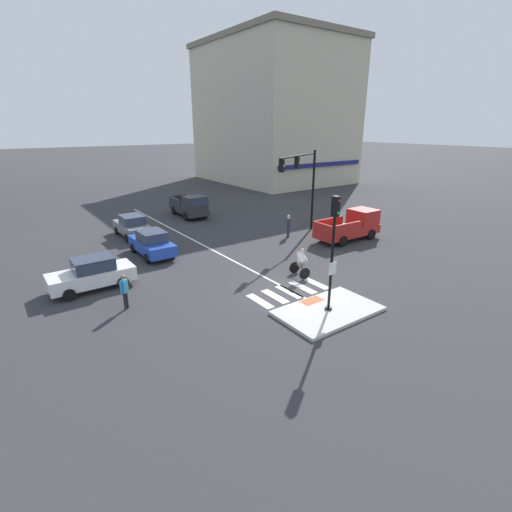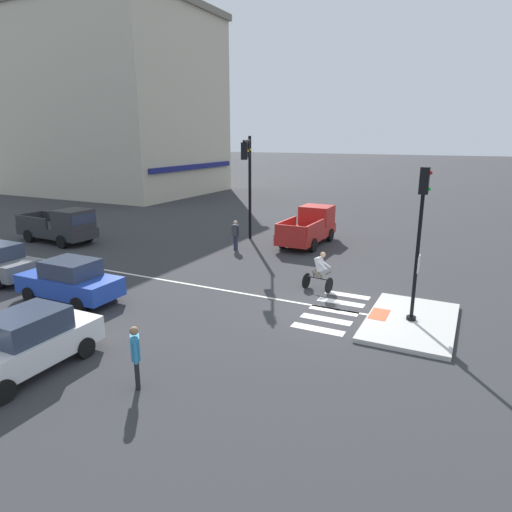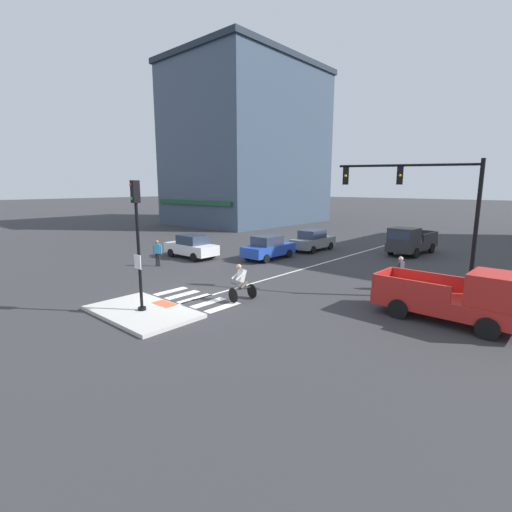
{
  "view_description": "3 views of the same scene",
  "coord_description": "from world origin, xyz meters",
  "px_view_note": "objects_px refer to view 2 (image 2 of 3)",
  "views": [
    {
      "loc": [
        -11.39,
        -13.0,
        7.94
      ],
      "look_at": [
        -0.05,
        2.84,
        1.12
      ],
      "focal_mm": 26.26,
      "sensor_mm": 36.0,
      "label": 1
    },
    {
      "loc": [
        -14.97,
        -4.21,
        6.16
      ],
      "look_at": [
        -1.04,
        2.7,
        2.0
      ],
      "focal_mm": 31.42,
      "sensor_mm": 36.0,
      "label": 2
    },
    {
      "loc": [
        12.87,
        -10.29,
        5.02
      ],
      "look_at": [
        0.71,
        3.41,
        1.58
      ],
      "focal_mm": 26.16,
      "sensor_mm": 36.0,
      "label": 3
    }
  ],
  "objects_px": {
    "car_blue_westbound_far": "(70,281)",
    "cyclist": "(319,271)",
    "pedestrian_at_curb_left": "(136,352)",
    "pedestrian_waiting_far_side": "(236,233)",
    "car_white_cross_left": "(25,343)",
    "pickup_truck_red_cross_right": "(310,227)",
    "traffic_light_mast": "(248,170)",
    "pickup_truck_charcoal_eastbound_distant": "(62,227)",
    "signal_pole": "(420,231)"
  },
  "relations": [
    {
      "from": "car_blue_westbound_far",
      "to": "cyclist",
      "type": "bearing_deg",
      "value": -57.21
    },
    {
      "from": "pedestrian_at_curb_left",
      "to": "pedestrian_waiting_far_side",
      "type": "bearing_deg",
      "value": 18.99
    },
    {
      "from": "car_white_cross_left",
      "to": "pickup_truck_red_cross_right",
      "type": "relative_size",
      "value": 0.8
    },
    {
      "from": "cyclist",
      "to": "pickup_truck_red_cross_right",
      "type": "bearing_deg",
      "value": 22.28
    },
    {
      "from": "traffic_light_mast",
      "to": "car_white_cross_left",
      "type": "bearing_deg",
      "value": -175.47
    },
    {
      "from": "traffic_light_mast",
      "to": "car_white_cross_left",
      "type": "xyz_separation_m",
      "value": [
        -15.41,
        -1.22,
        -3.56
      ]
    },
    {
      "from": "cyclist",
      "to": "car_blue_westbound_far",
      "type": "bearing_deg",
      "value": 122.79
    },
    {
      "from": "traffic_light_mast",
      "to": "pedestrian_at_curb_left",
      "type": "relative_size",
      "value": 3.71
    },
    {
      "from": "traffic_light_mast",
      "to": "pedestrian_waiting_far_side",
      "type": "height_order",
      "value": "traffic_light_mast"
    },
    {
      "from": "traffic_light_mast",
      "to": "car_blue_westbound_far",
      "type": "xyz_separation_m",
      "value": [
        -11.02,
        2.03,
        -3.56
      ]
    },
    {
      "from": "pickup_truck_red_cross_right",
      "to": "pickup_truck_charcoal_eastbound_distant",
      "type": "distance_m",
      "value": 14.74
    },
    {
      "from": "car_blue_westbound_far",
      "to": "car_white_cross_left",
      "type": "xyz_separation_m",
      "value": [
        -4.39,
        -3.25,
        0.0
      ]
    },
    {
      "from": "car_blue_westbound_far",
      "to": "cyclist",
      "type": "distance_m",
      "value": 9.79
    },
    {
      "from": "cyclist",
      "to": "pedestrian_at_curb_left",
      "type": "bearing_deg",
      "value": 169.16
    },
    {
      "from": "traffic_light_mast",
      "to": "pedestrian_waiting_far_side",
      "type": "xyz_separation_m",
      "value": [
        -1.15,
        0.22,
        -3.39
      ]
    },
    {
      "from": "signal_pole",
      "to": "car_blue_westbound_far",
      "type": "xyz_separation_m",
      "value": [
        -3.51,
        12.12,
        -2.4
      ]
    },
    {
      "from": "car_white_cross_left",
      "to": "pickup_truck_charcoal_eastbound_distant",
      "type": "xyz_separation_m",
      "value": [
        11.17,
        11.51,
        0.17
      ]
    },
    {
      "from": "signal_pole",
      "to": "pedestrian_waiting_far_side",
      "type": "bearing_deg",
      "value": 58.32
    },
    {
      "from": "pickup_truck_charcoal_eastbound_distant",
      "to": "pedestrian_at_curb_left",
      "type": "bearing_deg",
      "value": -125.48
    },
    {
      "from": "car_white_cross_left",
      "to": "pickup_truck_red_cross_right",
      "type": "xyz_separation_m",
      "value": [
        17.66,
        -1.71,
        0.17
      ]
    },
    {
      "from": "pedestrian_at_curb_left",
      "to": "traffic_light_mast",
      "type": "bearing_deg",
      "value": 16.84
    },
    {
      "from": "traffic_light_mast",
      "to": "signal_pole",
      "type": "bearing_deg",
      "value": -126.66
    },
    {
      "from": "car_blue_westbound_far",
      "to": "pickup_truck_charcoal_eastbound_distant",
      "type": "bearing_deg",
      "value": 50.63
    },
    {
      "from": "signal_pole",
      "to": "car_white_cross_left",
      "type": "bearing_deg",
      "value": 131.68
    },
    {
      "from": "signal_pole",
      "to": "cyclist",
      "type": "height_order",
      "value": "signal_pole"
    },
    {
      "from": "car_blue_westbound_far",
      "to": "pedestrian_waiting_far_side",
      "type": "xyz_separation_m",
      "value": [
        9.87,
        -1.81,
        0.17
      ]
    },
    {
      "from": "pedestrian_at_curb_left",
      "to": "pedestrian_waiting_far_side",
      "type": "distance_m",
      "value": 14.4
    },
    {
      "from": "pickup_truck_red_cross_right",
      "to": "cyclist",
      "type": "bearing_deg",
      "value": -157.72
    },
    {
      "from": "car_white_cross_left",
      "to": "pedestrian_waiting_far_side",
      "type": "xyz_separation_m",
      "value": [
        14.26,
        1.44,
        0.17
      ]
    },
    {
      "from": "car_blue_westbound_far",
      "to": "car_white_cross_left",
      "type": "bearing_deg",
      "value": -143.45
    },
    {
      "from": "car_white_cross_left",
      "to": "pickup_truck_charcoal_eastbound_distant",
      "type": "relative_size",
      "value": 0.79
    },
    {
      "from": "signal_pole",
      "to": "pickup_truck_red_cross_right",
      "type": "bearing_deg",
      "value": 36.23
    },
    {
      "from": "car_blue_westbound_far",
      "to": "pickup_truck_charcoal_eastbound_distant",
      "type": "distance_m",
      "value": 10.69
    },
    {
      "from": "cyclist",
      "to": "pedestrian_at_curb_left",
      "type": "relative_size",
      "value": 1.01
    },
    {
      "from": "pickup_truck_red_cross_right",
      "to": "traffic_light_mast",
      "type": "bearing_deg",
      "value": 127.52
    },
    {
      "from": "traffic_light_mast",
      "to": "pickup_truck_charcoal_eastbound_distant",
      "type": "relative_size",
      "value": 1.19
    },
    {
      "from": "car_blue_westbound_far",
      "to": "car_white_cross_left",
      "type": "relative_size",
      "value": 1.0
    },
    {
      "from": "pickup_truck_charcoal_eastbound_distant",
      "to": "traffic_light_mast",
      "type": "bearing_deg",
      "value": -67.61
    },
    {
      "from": "traffic_light_mast",
      "to": "pedestrian_at_curb_left",
      "type": "distance_m",
      "value": 15.79
    },
    {
      "from": "car_white_cross_left",
      "to": "pedestrian_at_curb_left",
      "type": "bearing_deg",
      "value": -78.81
    },
    {
      "from": "pickup_truck_red_cross_right",
      "to": "pedestrian_waiting_far_side",
      "type": "relative_size",
      "value": 3.07
    },
    {
      "from": "signal_pole",
      "to": "pickup_truck_charcoal_eastbound_distant",
      "type": "height_order",
      "value": "signal_pole"
    },
    {
      "from": "car_white_cross_left",
      "to": "pickup_truck_charcoal_eastbound_distant",
      "type": "distance_m",
      "value": 16.04
    },
    {
      "from": "car_blue_westbound_far",
      "to": "traffic_light_mast",
      "type": "bearing_deg",
      "value": -10.44
    },
    {
      "from": "car_blue_westbound_far",
      "to": "cyclist",
      "type": "xyz_separation_m",
      "value": [
        5.3,
        -8.23,
        0.06
      ]
    },
    {
      "from": "cyclist",
      "to": "car_white_cross_left",
      "type": "bearing_deg",
      "value": 152.79
    },
    {
      "from": "car_blue_westbound_far",
      "to": "signal_pole",
      "type": "bearing_deg",
      "value": -73.85
    },
    {
      "from": "signal_pole",
      "to": "car_blue_westbound_far",
      "type": "relative_size",
      "value": 1.24
    },
    {
      "from": "car_blue_westbound_far",
      "to": "pickup_truck_red_cross_right",
      "type": "relative_size",
      "value": 0.8
    },
    {
      "from": "car_blue_westbound_far",
      "to": "pedestrian_waiting_far_side",
      "type": "relative_size",
      "value": 2.46
    }
  ]
}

